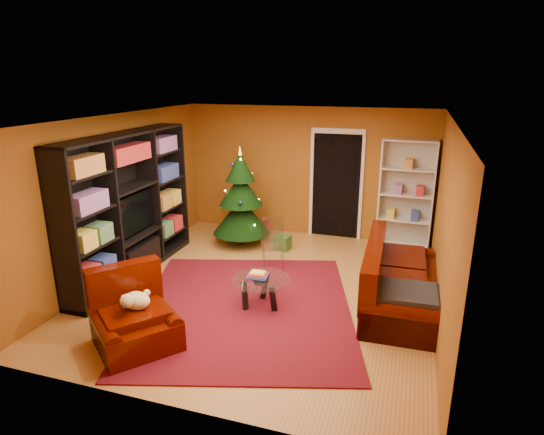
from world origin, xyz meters
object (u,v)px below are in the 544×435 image
(armchair, at_px, (135,318))
(acrylic_chair, at_px, (273,246))
(media_unit, at_px, (129,206))
(gift_box_red, at_px, (266,228))
(white_bookshelf, at_px, (406,195))
(gift_box_green, at_px, (283,242))
(dog, at_px, (137,301))
(christmas_tree, at_px, (241,197))
(rug, at_px, (245,307))
(coffee_table, at_px, (261,292))
(sofa, at_px, (402,275))
(gift_box_teal, at_px, (240,233))

(armchair, distance_m, acrylic_chair, 2.90)
(media_unit, bearing_deg, gift_box_red, 60.01)
(white_bookshelf, relative_size, armchair, 2.13)
(media_unit, distance_m, gift_box_green, 2.90)
(armchair, height_order, dog, armchair)
(acrylic_chair, bearing_deg, christmas_tree, 114.41)
(gift_box_red, xyz_separation_m, armchair, (-0.18, -4.45, 0.29))
(gift_box_green, bearing_deg, rug, -86.66)
(dog, distance_m, coffee_table, 1.77)
(gift_box_green, height_order, sofa, sofa)
(white_bookshelf, distance_m, armchair, 5.41)
(christmas_tree, height_order, acrylic_chair, christmas_tree)
(rug, distance_m, white_bookshelf, 3.93)
(gift_box_green, height_order, acrylic_chair, acrylic_chair)
(dog, bearing_deg, gift_box_teal, 42.21)
(gift_box_green, xyz_separation_m, coffee_table, (0.34, -2.25, 0.09))
(gift_box_red, height_order, acrylic_chair, acrylic_chair)
(media_unit, relative_size, coffee_table, 3.55)
(gift_box_teal, xyz_separation_m, white_bookshelf, (3.13, 0.61, 0.89))
(rug, bearing_deg, dog, -127.58)
(gift_box_red, xyz_separation_m, dog, (-0.19, -4.38, 0.48))
(coffee_table, height_order, acrylic_chair, acrylic_chair)
(dog, bearing_deg, sofa, -17.43)
(gift_box_teal, height_order, armchair, armchair)
(media_unit, xyz_separation_m, white_bookshelf, (4.22, 2.62, -0.13))
(gift_box_red, distance_m, sofa, 3.74)
(armchair, bearing_deg, media_unit, 73.89)
(media_unit, bearing_deg, christmas_tree, 55.42)
(christmas_tree, bearing_deg, acrylic_chair, -44.07)
(coffee_table, bearing_deg, white_bookshelf, 59.65)
(christmas_tree, distance_m, sofa, 3.52)
(rug, bearing_deg, gift_box_red, 103.17)
(rug, bearing_deg, media_unit, 164.77)
(white_bookshelf, bearing_deg, gift_box_red, -176.84)
(gift_box_green, distance_m, dog, 3.68)
(media_unit, bearing_deg, dog, -55.12)
(christmas_tree, bearing_deg, gift_box_red, 72.68)
(media_unit, xyz_separation_m, dog, (1.28, -1.81, -0.59))
(gift_box_green, relative_size, coffee_table, 0.32)
(dog, xyz_separation_m, sofa, (3.02, 1.96, -0.11))
(rug, relative_size, acrylic_chair, 4.46)
(dog, xyz_separation_m, acrylic_chair, (0.88, 2.70, -0.19))
(coffee_table, distance_m, acrylic_chair, 1.42)
(rug, xyz_separation_m, gift_box_red, (-0.74, 3.17, 0.09))
(christmas_tree, relative_size, gift_box_red, 9.99)
(media_unit, relative_size, gift_box_red, 15.56)
(rug, xyz_separation_m, gift_box_teal, (-1.11, 2.61, 0.12))
(gift_box_red, bearing_deg, white_bookshelf, 0.98)
(christmas_tree, height_order, dog, christmas_tree)
(dog, bearing_deg, armchair, -135.00)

